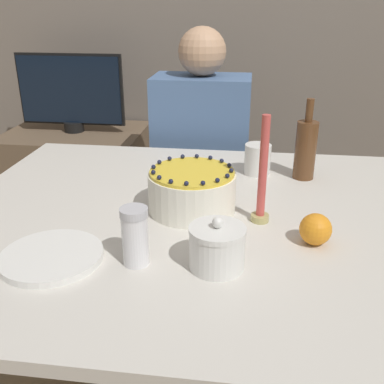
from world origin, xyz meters
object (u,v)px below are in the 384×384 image
(cake, at_px, (192,191))
(person_man_blue_shirt, at_px, (201,187))
(candle, at_px, (262,180))
(sugar_bowl, at_px, (217,247))
(tv_monitor, at_px, (71,92))
(bottle, at_px, (306,149))
(sugar_shaker, at_px, (135,236))

(cake, relative_size, person_man_blue_shirt, 0.20)
(candle, bearing_deg, cake, 166.96)
(cake, height_order, sugar_bowl, cake)
(sugar_bowl, xyz_separation_m, tv_monitor, (-0.85, 1.34, 0.05))
(bottle, bearing_deg, sugar_bowl, -112.54)
(cake, distance_m, person_man_blue_shirt, 0.80)
(candle, bearing_deg, sugar_bowl, -111.88)
(sugar_bowl, height_order, person_man_blue_shirt, person_man_blue_shirt)
(bottle, xyz_separation_m, person_man_blue_shirt, (-0.38, 0.45, -0.34))
(tv_monitor, bearing_deg, sugar_shaker, -63.50)
(sugar_shaker, bearing_deg, cake, 73.27)
(sugar_shaker, height_order, tv_monitor, tv_monitor)
(cake, relative_size, tv_monitor, 0.43)
(tv_monitor, bearing_deg, candle, -49.66)
(candle, height_order, person_man_blue_shirt, person_man_blue_shirt)
(person_man_blue_shirt, xyz_separation_m, tv_monitor, (-0.70, 0.33, 0.34))
(cake, distance_m, sugar_shaker, 0.30)
(cake, xyz_separation_m, candle, (0.18, -0.04, 0.06))
(person_man_blue_shirt, bearing_deg, sugar_shaker, 88.45)
(candle, xyz_separation_m, bottle, (0.14, 0.33, -0.02))
(cake, distance_m, tv_monitor, 1.31)
(sugar_bowl, xyz_separation_m, bottle, (0.23, 0.56, 0.05))
(candle, bearing_deg, person_man_blue_shirt, 107.21)
(candle, xyz_separation_m, tv_monitor, (-0.94, 1.11, -0.01))
(cake, height_order, sugar_shaker, sugar_shaker)
(sugar_bowl, xyz_separation_m, sugar_shaker, (-0.18, -0.01, 0.02))
(sugar_shaker, xyz_separation_m, tv_monitor, (-0.67, 1.35, 0.04))
(tv_monitor, bearing_deg, cake, -54.60)
(cake, bearing_deg, sugar_shaker, -106.73)
(cake, xyz_separation_m, sugar_bowl, (0.09, -0.28, -0.01))
(person_man_blue_shirt, height_order, tv_monitor, person_man_blue_shirt)
(cake, bearing_deg, sugar_bowl, -71.85)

